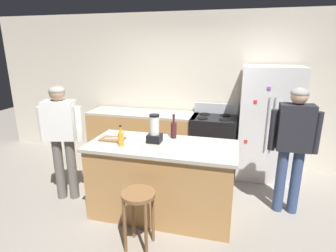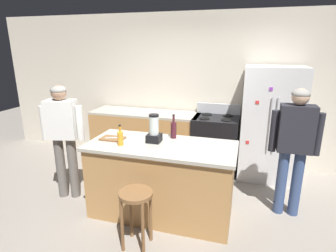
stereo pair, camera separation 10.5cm
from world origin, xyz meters
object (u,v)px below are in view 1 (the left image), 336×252
refrigerator (268,123)px  chef_knife (114,138)px  person_by_island_left (61,133)px  cutting_board (113,139)px  stove_range (213,143)px  bottle_soda (121,138)px  kitchen_island (162,180)px  bar_stool (139,205)px  bottle_wine (174,129)px  blender_appliance (154,131)px  person_by_sink_right (293,140)px

refrigerator → chef_knife: bearing=-143.3°
person_by_island_left → cutting_board: person_by_island_left is taller
stove_range → bottle_soda: (-0.96, -1.69, 0.56)m
kitchen_island → bar_stool: (-0.07, -0.66, 0.03)m
kitchen_island → person_by_island_left: (-1.43, 0.03, 0.51)m
bottle_wine → chef_knife: bottle_wine is taller
person_by_island_left → bottle_soda: 0.99m
cutting_board → blender_appliance: bearing=5.9°
bar_stool → chef_knife: (-0.57, 0.67, 0.47)m
person_by_sink_right → chef_knife: 2.25m
bottle_soda → refrigerator: bearing=42.4°
bar_stool → bottle_soda: bearing=128.5°
stove_range → chef_knife: (-1.14, -1.52, 0.49)m
person_by_sink_right → blender_appliance: size_ratio=4.64×
person_by_sink_right → bar_stool: 2.04m
person_by_sink_right → chef_knife: size_ratio=7.50×
bar_stool → bottle_wine: size_ratio=2.08×
person_by_sink_right → kitchen_island: bearing=-163.7°
kitchen_island → person_by_island_left: person_by_island_left is taller
person_by_island_left → bar_stool: person_by_island_left is taller
person_by_sink_right → blender_appliance: 1.73m
refrigerator → stove_range: 0.96m
cutting_board → chef_knife: 0.02m
kitchen_island → stove_range: bearing=72.0°
bar_stool → cutting_board: 1.00m
person_by_island_left → bottle_soda: person_by_island_left is taller
stove_range → person_by_sink_right: (1.07, -1.07, 0.51)m
kitchen_island → refrigerator: bearing=47.8°
person_by_sink_right → bottle_wine: bearing=-173.2°
stove_range → bottle_soda: bottle_soda is taller
refrigerator → bar_stool: 2.62m
kitchen_island → chef_knife: bearing=179.5°
refrigerator → person_by_sink_right: 1.07m
bottle_wine → chef_knife: bearing=-159.2°
bottle_soda → person_by_sink_right: bearing=17.1°
blender_appliance → chef_knife: bearing=-173.8°
kitchen_island → person_by_island_left: 1.51m
bottle_soda → cutting_board: 0.27m
stove_range → person_by_island_left: size_ratio=0.70×
refrigerator → person_by_sink_right: refrigerator is taller
blender_appliance → cutting_board: (-0.55, -0.06, -0.14)m
person_by_island_left → cutting_board: 0.77m
stove_range → bar_stool: bearing=-104.5°
blender_appliance → bottle_wine: blender_appliance is taller
blender_appliance → cutting_board: 0.57m
person_by_island_left → kitchen_island: bearing=-1.2°
person_by_sink_right → cutting_board: bearing=-168.5°
bottle_soda → chef_knife: bottle_soda is taller
stove_range → person_by_sink_right: bearing=-44.9°
bottle_wine → refrigerator: bearing=43.6°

